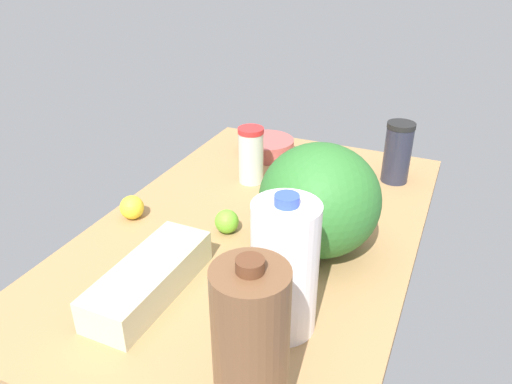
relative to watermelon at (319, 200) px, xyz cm
name	(u,v)px	position (x,y,z in cm)	size (l,w,h in cm)	color
countertop	(256,233)	(2.36, 16.31, -14.15)	(120.00, 76.00, 3.00)	#9F774A
watermelon	(319,200)	(0.00, 0.00, 0.00)	(26.98, 26.98, 25.30)	#2D6E2B
egg_carton	(150,279)	(-28.94, 25.91, -9.12)	(30.86, 11.21, 7.06)	beige
mixing_bowl	(266,147)	(45.27, 31.52, -10.08)	(17.92, 17.92, 5.14)	#AF514C
shaker_bottle	(398,152)	(42.52, -10.26, -3.70)	(7.92, 7.92, 17.82)	#272939
milk_jug	(285,268)	(-26.85, -1.99, 0.34)	(11.93, 11.93, 27.55)	white
tumbler_cup	(251,155)	(25.30, 27.96, -4.38)	(7.35, 7.35, 16.46)	beige
chocolate_milk_jug	(251,349)	(-47.00, -4.54, 1.00)	(10.92, 10.92, 28.87)	brown
lemon_by_jug	(132,207)	(-5.92, 47.04, -9.60)	(6.11, 6.11, 6.11)	yellow
lime_far_back	(227,221)	(-2.21, 22.04, -9.72)	(5.86, 5.86, 5.86)	#6BB92E
lime_near_front	(290,170)	(30.80, 17.95, -9.61)	(6.09, 6.09, 6.09)	#60A841
orange_beside_bowl	(355,183)	(28.45, -1.91, -8.60)	(8.10, 8.10, 8.10)	orange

